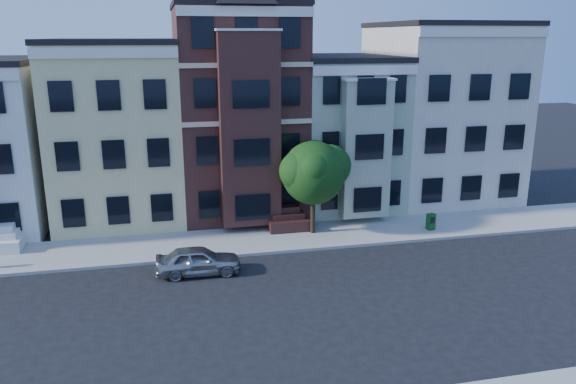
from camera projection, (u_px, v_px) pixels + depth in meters
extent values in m
plane|color=black|center=(290.00, 311.00, 22.06)|extent=(120.00, 120.00, 0.00)
cube|color=#9E9B93|center=(256.00, 240.00, 29.56)|extent=(60.00, 4.00, 0.15)
cube|color=beige|center=(119.00, 132.00, 32.85)|extent=(7.00, 9.00, 10.00)
cube|color=#3F1E1B|center=(237.00, 112.00, 34.07)|extent=(7.00, 9.00, 12.00)
cube|color=#A1AF95|center=(339.00, 132.00, 35.86)|extent=(6.00, 9.00, 9.00)
cube|color=beige|center=(440.00, 113.00, 37.08)|extent=(8.00, 9.00, 11.00)
imported|color=#9EA1A5|center=(198.00, 261.00, 25.36)|extent=(3.86, 1.64, 1.30)
cube|color=#18541F|center=(431.00, 222.00, 30.84)|extent=(0.49, 0.45, 0.90)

